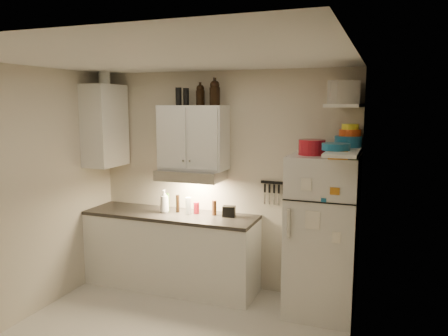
% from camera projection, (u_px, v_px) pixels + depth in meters
% --- Properties ---
extents(ceiling, '(3.20, 3.00, 0.02)m').
position_uv_depth(ceiling, '(159.00, 57.00, 3.67)').
color(ceiling, silver).
rests_on(ceiling, ground).
extents(back_wall, '(3.20, 0.02, 2.60)m').
position_uv_depth(back_wall, '(222.00, 181.00, 5.26)').
color(back_wall, beige).
rests_on(back_wall, ground).
extents(left_wall, '(0.02, 3.00, 2.60)m').
position_uv_depth(left_wall, '(21.00, 195.00, 4.42)').
color(left_wall, beige).
rests_on(left_wall, ground).
extents(right_wall, '(0.02, 3.00, 2.60)m').
position_uv_depth(right_wall, '(350.00, 226.00, 3.30)').
color(right_wall, beige).
rests_on(right_wall, ground).
extents(base_cabinet, '(2.10, 0.60, 0.88)m').
position_uv_depth(base_cabinet, '(171.00, 252.00, 5.29)').
color(base_cabinet, white).
rests_on(base_cabinet, floor).
extents(countertop, '(2.10, 0.62, 0.04)m').
position_uv_depth(countertop, '(170.00, 215.00, 5.22)').
color(countertop, '#2B2825').
rests_on(countertop, base_cabinet).
extents(upper_cabinet, '(0.80, 0.33, 0.75)m').
position_uv_depth(upper_cabinet, '(193.00, 137.00, 5.13)').
color(upper_cabinet, white).
rests_on(upper_cabinet, back_wall).
extents(side_cabinet, '(0.33, 0.55, 1.00)m').
position_uv_depth(side_cabinet, '(105.00, 126.00, 5.38)').
color(side_cabinet, white).
rests_on(side_cabinet, left_wall).
extents(range_hood, '(0.76, 0.46, 0.12)m').
position_uv_depth(range_hood, '(191.00, 175.00, 5.13)').
color(range_hood, silver).
rests_on(range_hood, back_wall).
extents(fridge, '(0.70, 0.68, 1.70)m').
position_uv_depth(fridge, '(322.00, 236.00, 4.57)').
color(fridge, silver).
rests_on(fridge, floor).
extents(shelf_hi, '(0.30, 0.95, 0.03)m').
position_uv_depth(shelf_hi, '(346.00, 106.00, 4.18)').
color(shelf_hi, white).
rests_on(shelf_hi, right_wall).
extents(shelf_lo, '(0.30, 0.95, 0.03)m').
position_uv_depth(shelf_lo, '(344.00, 151.00, 4.24)').
color(shelf_lo, white).
rests_on(shelf_lo, right_wall).
extents(knife_strip, '(0.42, 0.02, 0.03)m').
position_uv_depth(knife_strip, '(279.00, 183.00, 4.99)').
color(knife_strip, black).
rests_on(knife_strip, back_wall).
extents(dutch_oven, '(0.35, 0.35, 0.16)m').
position_uv_depth(dutch_oven, '(312.00, 147.00, 4.45)').
color(dutch_oven, '#A51321').
rests_on(dutch_oven, fridge).
extents(book_stack, '(0.21, 0.25, 0.08)m').
position_uv_depth(book_stack, '(338.00, 154.00, 4.17)').
color(book_stack, '#BE7117').
rests_on(book_stack, fridge).
extents(spice_jar, '(0.07, 0.07, 0.09)m').
position_uv_depth(spice_jar, '(335.00, 152.00, 4.34)').
color(spice_jar, silver).
rests_on(spice_jar, fridge).
extents(stock_pot, '(0.40, 0.40, 0.22)m').
position_uv_depth(stock_pot, '(344.00, 93.00, 4.43)').
color(stock_pot, silver).
rests_on(stock_pot, shelf_hi).
extents(tin_a, '(0.22, 0.20, 0.22)m').
position_uv_depth(tin_a, '(341.00, 92.00, 4.08)').
color(tin_a, '#AAAAAD').
rests_on(tin_a, shelf_hi).
extents(tin_b, '(0.27, 0.27, 0.20)m').
position_uv_depth(tin_b, '(345.00, 93.00, 3.88)').
color(tin_b, '#AAAAAD').
rests_on(tin_b, shelf_hi).
extents(bowl_teal, '(0.28, 0.28, 0.11)m').
position_uv_depth(bowl_teal, '(348.00, 141.00, 4.51)').
color(bowl_teal, '#19638D').
rests_on(bowl_teal, shelf_lo).
extents(bowl_orange, '(0.22, 0.22, 0.07)m').
position_uv_depth(bowl_orange, '(350.00, 133.00, 4.52)').
color(bowl_orange, '#E24915').
rests_on(bowl_orange, bowl_teal).
extents(bowl_yellow, '(0.17, 0.17, 0.06)m').
position_uv_depth(bowl_yellow, '(350.00, 127.00, 4.51)').
color(bowl_yellow, yellow).
rests_on(bowl_yellow, bowl_orange).
extents(plates, '(0.34, 0.34, 0.07)m').
position_uv_depth(plates, '(336.00, 147.00, 4.18)').
color(plates, '#19638D').
rests_on(plates, shelf_lo).
extents(growler_a, '(0.11, 0.11, 0.24)m').
position_uv_depth(growler_a, '(200.00, 95.00, 5.06)').
color(growler_a, black).
rests_on(growler_a, upper_cabinet).
extents(growler_b, '(0.14, 0.14, 0.29)m').
position_uv_depth(growler_b, '(215.00, 92.00, 4.95)').
color(growler_b, black).
rests_on(growler_b, upper_cabinet).
extents(thermos_a, '(0.08, 0.08, 0.20)m').
position_uv_depth(thermos_a, '(186.00, 97.00, 5.10)').
color(thermos_a, black).
rests_on(thermos_a, upper_cabinet).
extents(thermos_b, '(0.09, 0.09, 0.20)m').
position_uv_depth(thermos_b, '(179.00, 96.00, 5.08)').
color(thermos_b, black).
rests_on(thermos_b, upper_cabinet).
extents(side_jar, '(0.17, 0.17, 0.18)m').
position_uv_depth(side_jar, '(104.00, 77.00, 5.26)').
color(side_jar, silver).
rests_on(side_jar, side_cabinet).
extents(soap_bottle, '(0.14, 0.14, 0.31)m').
position_uv_depth(soap_bottle, '(164.00, 200.00, 5.23)').
color(soap_bottle, white).
rests_on(soap_bottle, countertop).
extents(pepper_mill, '(0.07, 0.07, 0.18)m').
position_uv_depth(pepper_mill, '(214.00, 208.00, 5.12)').
color(pepper_mill, brown).
rests_on(pepper_mill, countertop).
extents(oil_bottle, '(0.05, 0.05, 0.23)m').
position_uv_depth(oil_bottle, '(167.00, 203.00, 5.27)').
color(oil_bottle, '#366619').
rests_on(oil_bottle, countertop).
extents(vinegar_bottle, '(0.06, 0.06, 0.21)m').
position_uv_depth(vinegar_bottle, '(178.00, 204.00, 5.25)').
color(vinegar_bottle, black).
rests_on(vinegar_bottle, countertop).
extents(clear_bottle, '(0.08, 0.08, 0.20)m').
position_uv_depth(clear_bottle, '(188.00, 206.00, 5.17)').
color(clear_bottle, silver).
rests_on(clear_bottle, countertop).
extents(red_jar, '(0.07, 0.07, 0.14)m').
position_uv_depth(red_jar, '(196.00, 208.00, 5.19)').
color(red_jar, '#A51321').
rests_on(red_jar, countertop).
extents(caddy, '(0.16, 0.13, 0.12)m').
position_uv_depth(caddy, '(229.00, 211.00, 5.05)').
color(caddy, black).
rests_on(caddy, countertop).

